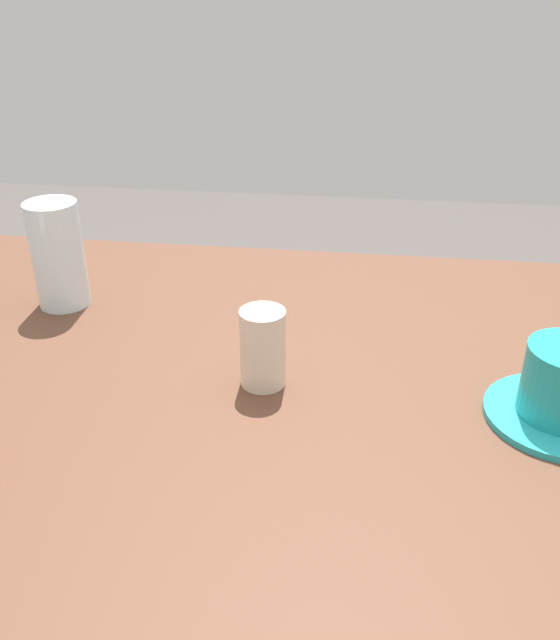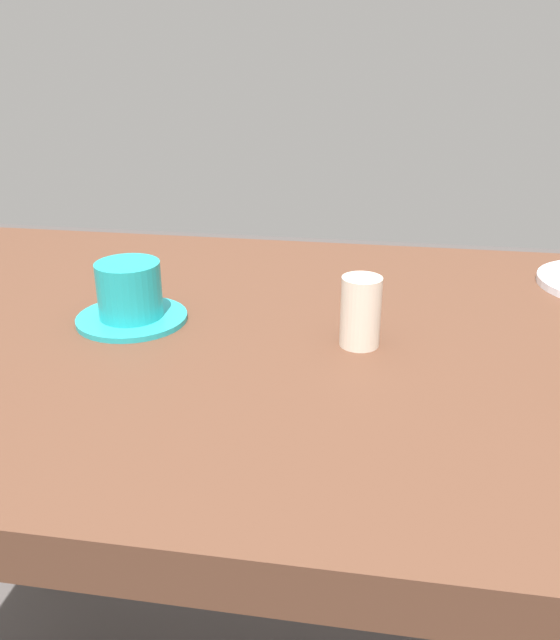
{
  "view_description": "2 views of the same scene",
  "coord_description": "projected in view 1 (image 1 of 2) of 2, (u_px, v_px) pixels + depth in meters",
  "views": [
    {
      "loc": [
        -0.02,
        -0.56,
        1.14
      ],
      "look_at": [
        -0.1,
        0.07,
        0.8
      ],
      "focal_mm": 37.93,
      "sensor_mm": 36.0,
      "label": 1
    },
    {
      "loc": [
        -0.13,
        0.74,
        1.09
      ],
      "look_at": [
        -0.03,
        0.07,
        0.8
      ],
      "focal_mm": 37.12,
      "sensor_mm": 36.0,
      "label": 2
    }
  ],
  "objects": [
    {
      "name": "table",
      "position": [
        365.0,
        485.0,
        0.72
      ],
      "size": [
        1.2,
        0.78,
        0.75
      ],
      "color": "#503021",
      "rests_on": "ground_plane"
    },
    {
      "name": "water_glass",
      "position": [
        58.0,
        255.0,
        0.83
      ],
      "size": [
        0.06,
        0.06,
        0.13
      ],
      "primitive_type": "cylinder",
      "color": "silver",
      "rests_on": "table"
    },
    {
      "name": "sugar_jar",
      "position": [
        263.0,
        348.0,
        0.68
      ],
      "size": [
        0.05,
        0.05,
        0.08
      ],
      "primitive_type": "cylinder",
      "color": "beige",
      "rests_on": "table"
    }
  ]
}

